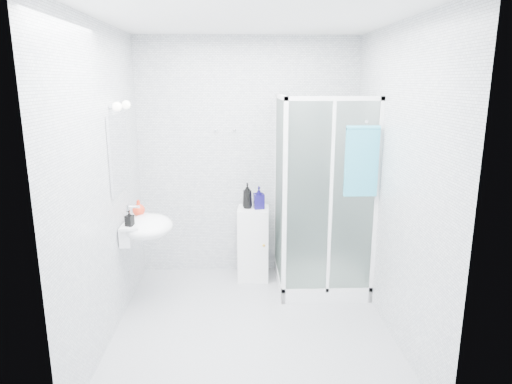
{
  "coord_description": "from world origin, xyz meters",
  "views": [
    {
      "loc": [
        -0.1,
        -3.67,
        2.13
      ],
      "look_at": [
        0.05,
        0.35,
        1.15
      ],
      "focal_mm": 32.0,
      "sensor_mm": 36.0,
      "label": 1
    }
  ],
  "objects_px": {
    "shampoo_bottle_a": "(247,196)",
    "hand_towel": "(362,160)",
    "shower_enclosure": "(314,248)",
    "wall_basin": "(146,227)",
    "soap_dispenser_black": "(129,218)",
    "shampoo_bottle_b": "(259,198)",
    "soap_dispenser_orange": "(139,208)",
    "storage_cabinet": "(253,243)"
  },
  "relations": [
    {
      "from": "shampoo_bottle_a",
      "to": "hand_towel",
      "type": "bearing_deg",
      "value": -34.01
    },
    {
      "from": "shower_enclosure",
      "to": "hand_towel",
      "type": "height_order",
      "value": "shower_enclosure"
    },
    {
      "from": "wall_basin",
      "to": "shampoo_bottle_a",
      "type": "relative_size",
      "value": 2.05
    },
    {
      "from": "soap_dispenser_black",
      "to": "shampoo_bottle_a",
      "type": "bearing_deg",
      "value": 35.76
    },
    {
      "from": "hand_towel",
      "to": "shampoo_bottle_a",
      "type": "xyz_separation_m",
      "value": [
        -1.02,
        0.69,
        -0.5
      ]
    },
    {
      "from": "shampoo_bottle_b",
      "to": "soap_dispenser_orange",
      "type": "distance_m",
      "value": 1.26
    },
    {
      "from": "wall_basin",
      "to": "shampoo_bottle_b",
      "type": "relative_size",
      "value": 2.34
    },
    {
      "from": "shower_enclosure",
      "to": "shampoo_bottle_b",
      "type": "height_order",
      "value": "shower_enclosure"
    },
    {
      "from": "shower_enclosure",
      "to": "wall_basin",
      "type": "distance_m",
      "value": 1.72
    },
    {
      "from": "shampoo_bottle_a",
      "to": "shampoo_bottle_b",
      "type": "relative_size",
      "value": 1.14
    },
    {
      "from": "storage_cabinet",
      "to": "soap_dispenser_orange",
      "type": "xyz_separation_m",
      "value": [
        -1.12,
        -0.42,
        0.54
      ]
    },
    {
      "from": "hand_towel",
      "to": "shampoo_bottle_b",
      "type": "bearing_deg",
      "value": 143.33
    },
    {
      "from": "hand_towel",
      "to": "soap_dispenser_black",
      "type": "xyz_separation_m",
      "value": [
        -2.1,
        -0.08,
        -0.5
      ]
    },
    {
      "from": "hand_towel",
      "to": "soap_dispenser_orange",
      "type": "relative_size",
      "value": 4.2
    },
    {
      "from": "storage_cabinet",
      "to": "hand_towel",
      "type": "xyz_separation_m",
      "value": [
        0.96,
        -0.68,
        1.04
      ]
    },
    {
      "from": "shower_enclosure",
      "to": "shampoo_bottle_a",
      "type": "height_order",
      "value": "shower_enclosure"
    },
    {
      "from": "hand_towel",
      "to": "soap_dispenser_orange",
      "type": "bearing_deg",
      "value": 173.07
    },
    {
      "from": "hand_towel",
      "to": "shampoo_bottle_a",
      "type": "height_order",
      "value": "hand_towel"
    },
    {
      "from": "soap_dispenser_orange",
      "to": "soap_dispenser_black",
      "type": "bearing_deg",
      "value": -91.85
    },
    {
      "from": "shower_enclosure",
      "to": "storage_cabinet",
      "type": "bearing_deg",
      "value": 156.0
    },
    {
      "from": "wall_basin",
      "to": "soap_dispenser_orange",
      "type": "distance_m",
      "value": 0.24
    },
    {
      "from": "shampoo_bottle_a",
      "to": "shower_enclosure",
      "type": "bearing_deg",
      "value": -22.95
    },
    {
      "from": "storage_cabinet",
      "to": "soap_dispenser_black",
      "type": "bearing_deg",
      "value": -142.64
    },
    {
      "from": "shampoo_bottle_a",
      "to": "shampoo_bottle_b",
      "type": "bearing_deg",
      "value": -9.17
    },
    {
      "from": "hand_towel",
      "to": "shampoo_bottle_b",
      "type": "relative_size",
      "value": 2.7
    },
    {
      "from": "hand_towel",
      "to": "soap_dispenser_orange",
      "type": "distance_m",
      "value": 2.16
    },
    {
      "from": "hand_towel",
      "to": "shampoo_bottle_b",
      "type": "xyz_separation_m",
      "value": [
        -0.9,
        0.67,
        -0.52
      ]
    },
    {
      "from": "hand_towel",
      "to": "soap_dispenser_orange",
      "type": "xyz_separation_m",
      "value": [
        -2.09,
        0.25,
        -0.5
      ]
    },
    {
      "from": "wall_basin",
      "to": "soap_dispenser_black",
      "type": "xyz_separation_m",
      "value": [
        -0.1,
        -0.17,
        0.14
      ]
    },
    {
      "from": "storage_cabinet",
      "to": "hand_towel",
      "type": "height_order",
      "value": "hand_towel"
    },
    {
      "from": "wall_basin",
      "to": "storage_cabinet",
      "type": "relative_size",
      "value": 0.7
    },
    {
      "from": "storage_cabinet",
      "to": "shampoo_bottle_b",
      "type": "xyz_separation_m",
      "value": [
        0.06,
        -0.01,
        0.52
      ]
    },
    {
      "from": "shampoo_bottle_b",
      "to": "storage_cabinet",
      "type": "bearing_deg",
      "value": 173.27
    },
    {
      "from": "shower_enclosure",
      "to": "shampoo_bottle_a",
      "type": "xyz_separation_m",
      "value": [
        -0.68,
        0.29,
        0.49
      ]
    },
    {
      "from": "shower_enclosure",
      "to": "shampoo_bottle_b",
      "type": "xyz_separation_m",
      "value": [
        -0.56,
        0.27,
        0.47
      ]
    },
    {
      "from": "shower_enclosure",
      "to": "soap_dispenser_orange",
      "type": "height_order",
      "value": "shower_enclosure"
    },
    {
      "from": "soap_dispenser_orange",
      "to": "storage_cabinet",
      "type": "bearing_deg",
      "value": 20.69
    },
    {
      "from": "storage_cabinet",
      "to": "shampoo_bottle_b",
      "type": "relative_size",
      "value": 3.35
    },
    {
      "from": "shower_enclosure",
      "to": "shampoo_bottle_a",
      "type": "relative_size",
      "value": 7.32
    },
    {
      "from": "hand_towel",
      "to": "shampoo_bottle_b",
      "type": "distance_m",
      "value": 1.24
    },
    {
      "from": "hand_towel",
      "to": "shampoo_bottle_a",
      "type": "distance_m",
      "value": 1.33
    },
    {
      "from": "wall_basin",
      "to": "soap_dispenser_orange",
      "type": "relative_size",
      "value": 3.64
    }
  ]
}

